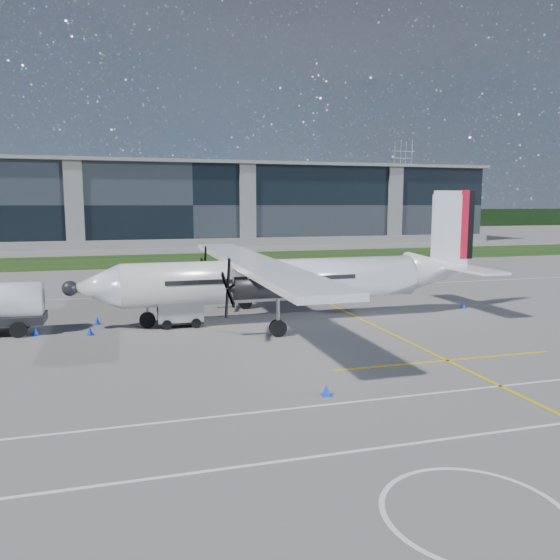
{
  "coord_description": "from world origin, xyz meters",
  "views": [
    {
      "loc": [
        -12.23,
        -28.92,
        7.7
      ],
      "look_at": [
        -2.38,
        5.34,
        2.73
      ],
      "focal_mm": 35.0,
      "sensor_mm": 36.0,
      "label": 1
    }
  ],
  "objects_px": {
    "safety_cone_nose_stbd": "(97,321)",
    "safety_cone_fwd": "(35,331)",
    "pylon_east": "(402,184)",
    "safety_cone_portwing": "(326,390)",
    "safety_cone_nose_port": "(90,331)",
    "safety_cone_tail": "(463,305)",
    "ground_crew_person": "(177,308)",
    "turboprop_aircraft": "(290,255)",
    "baggage_tug": "(180,312)",
    "safety_cone_stbdwing": "(206,286)"
  },
  "relations": [
    {
      "from": "safety_cone_nose_stbd",
      "to": "safety_cone_fwd",
      "type": "xyz_separation_m",
      "value": [
        -3.38,
        -2.13,
        0.0
      ]
    },
    {
      "from": "pylon_east",
      "to": "safety_cone_fwd",
      "type": "xyz_separation_m",
      "value": [
        -102.44,
        -144.65,
        -14.75
      ]
    },
    {
      "from": "safety_cone_fwd",
      "to": "pylon_east",
      "type": "bearing_deg",
      "value": 54.69
    },
    {
      "from": "safety_cone_portwing",
      "to": "safety_cone_nose_port",
      "type": "height_order",
      "value": "same"
    },
    {
      "from": "safety_cone_nose_stbd",
      "to": "safety_cone_tail",
      "type": "distance_m",
      "value": 26.09
    },
    {
      "from": "pylon_east",
      "to": "ground_crew_person",
      "type": "distance_m",
      "value": 172.19
    },
    {
      "from": "turboprop_aircraft",
      "to": "safety_cone_tail",
      "type": "height_order",
      "value": "turboprop_aircraft"
    },
    {
      "from": "pylon_east",
      "to": "safety_cone_nose_port",
      "type": "xyz_separation_m",
      "value": [
        -99.35,
        -145.45,
        -14.75
      ]
    },
    {
      "from": "turboprop_aircraft",
      "to": "safety_cone_fwd",
      "type": "height_order",
      "value": "turboprop_aircraft"
    },
    {
      "from": "pylon_east",
      "to": "baggage_tug",
      "type": "distance_m",
      "value": 172.9
    },
    {
      "from": "safety_cone_stbdwing",
      "to": "safety_cone_portwing",
      "type": "bearing_deg",
      "value": -89.1
    },
    {
      "from": "turboprop_aircraft",
      "to": "safety_cone_nose_port",
      "type": "distance_m",
      "value": 13.39
    },
    {
      "from": "safety_cone_portwing",
      "to": "safety_cone_nose_port",
      "type": "xyz_separation_m",
      "value": [
        -9.79,
        13.57,
        0.0
      ]
    },
    {
      "from": "safety_cone_portwing",
      "to": "turboprop_aircraft",
      "type": "bearing_deg",
      "value": 78.73
    },
    {
      "from": "safety_cone_nose_stbd",
      "to": "safety_cone_portwing",
      "type": "xyz_separation_m",
      "value": [
        9.51,
        -16.5,
        0.0
      ]
    },
    {
      "from": "safety_cone_portwing",
      "to": "safety_cone_stbdwing",
      "type": "relative_size",
      "value": 1.0
    },
    {
      "from": "safety_cone_tail",
      "to": "safety_cone_stbdwing",
      "type": "distance_m",
      "value": 22.68
    },
    {
      "from": "safety_cone_fwd",
      "to": "safety_cone_stbdwing",
      "type": "distance_m",
      "value": 19.79
    },
    {
      "from": "pylon_east",
      "to": "safety_cone_tail",
      "type": "height_order",
      "value": "pylon_east"
    },
    {
      "from": "baggage_tug",
      "to": "safety_cone_nose_stbd",
      "type": "distance_m",
      "value": 5.52
    },
    {
      "from": "ground_crew_person",
      "to": "safety_cone_nose_stbd",
      "type": "distance_m",
      "value": 5.18
    },
    {
      "from": "ground_crew_person",
      "to": "safety_cone_nose_stbd",
      "type": "height_order",
      "value": "ground_crew_person"
    },
    {
      "from": "safety_cone_fwd",
      "to": "safety_cone_nose_port",
      "type": "distance_m",
      "value": 3.2
    },
    {
      "from": "baggage_tug",
      "to": "safety_cone_tail",
      "type": "bearing_deg",
      "value": 0.56
    },
    {
      "from": "ground_crew_person",
      "to": "safety_cone_nose_port",
      "type": "height_order",
      "value": "ground_crew_person"
    },
    {
      "from": "turboprop_aircraft",
      "to": "safety_cone_nose_stbd",
      "type": "relative_size",
      "value": 58.05
    },
    {
      "from": "turboprop_aircraft",
      "to": "safety_cone_nose_stbd",
      "type": "distance_m",
      "value": 13.22
    },
    {
      "from": "baggage_tug",
      "to": "safety_cone_portwing",
      "type": "distance_m",
      "value": 15.21
    },
    {
      "from": "turboprop_aircraft",
      "to": "safety_cone_tail",
      "type": "bearing_deg",
      "value": 0.59
    },
    {
      "from": "safety_cone_stbdwing",
      "to": "safety_cone_nose_port",
      "type": "bearing_deg",
      "value": -119.9
    },
    {
      "from": "safety_cone_nose_stbd",
      "to": "safety_cone_stbdwing",
      "type": "bearing_deg",
      "value": 55.75
    },
    {
      "from": "baggage_tug",
      "to": "ground_crew_person",
      "type": "distance_m",
      "value": 0.93
    },
    {
      "from": "safety_cone_tail",
      "to": "turboprop_aircraft",
      "type": "bearing_deg",
      "value": -179.41
    },
    {
      "from": "baggage_tug",
      "to": "ground_crew_person",
      "type": "relative_size",
      "value": 1.54
    },
    {
      "from": "pylon_east",
      "to": "safety_cone_fwd",
      "type": "relative_size",
      "value": 60.0
    },
    {
      "from": "baggage_tug",
      "to": "safety_cone_stbdwing",
      "type": "distance_m",
      "value": 15.74
    },
    {
      "from": "safety_cone_fwd",
      "to": "safety_cone_nose_port",
      "type": "xyz_separation_m",
      "value": [
        3.1,
        -0.8,
        0.0
      ]
    },
    {
      "from": "pylon_east",
      "to": "safety_cone_portwing",
      "type": "relative_size",
      "value": 60.0
    },
    {
      "from": "safety_cone_nose_stbd",
      "to": "safety_cone_nose_port",
      "type": "height_order",
      "value": "same"
    },
    {
      "from": "pylon_east",
      "to": "safety_cone_portwing",
      "type": "distance_m",
      "value": 183.1
    },
    {
      "from": "safety_cone_stbdwing",
      "to": "safety_cone_nose_port",
      "type": "distance_m",
      "value": 18.7
    },
    {
      "from": "ground_crew_person",
      "to": "safety_cone_tail",
      "type": "xyz_separation_m",
      "value": [
        21.01,
        -0.71,
        -0.72
      ]
    },
    {
      "from": "baggage_tug",
      "to": "safety_cone_nose_port",
      "type": "distance_m",
      "value": 5.53
    },
    {
      "from": "pylon_east",
      "to": "baggage_tug",
      "type": "bearing_deg",
      "value": -123.03
    },
    {
      "from": "baggage_tug",
      "to": "safety_cone_fwd",
      "type": "relative_size",
      "value": 6.0
    },
    {
      "from": "safety_cone_tail",
      "to": "safety_cone_fwd",
      "type": "height_order",
      "value": "same"
    },
    {
      "from": "safety_cone_portwing",
      "to": "safety_cone_nose_port",
      "type": "relative_size",
      "value": 1.0
    },
    {
      "from": "baggage_tug",
      "to": "ground_crew_person",
      "type": "xyz_separation_m",
      "value": [
        -0.1,
        0.92,
        0.07
      ]
    },
    {
      "from": "safety_cone_tail",
      "to": "safety_cone_nose_port",
      "type": "distance_m",
      "value": 26.34
    },
    {
      "from": "pylon_east",
      "to": "safety_cone_stbdwing",
      "type": "bearing_deg",
      "value": -124.86
    }
  ]
}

